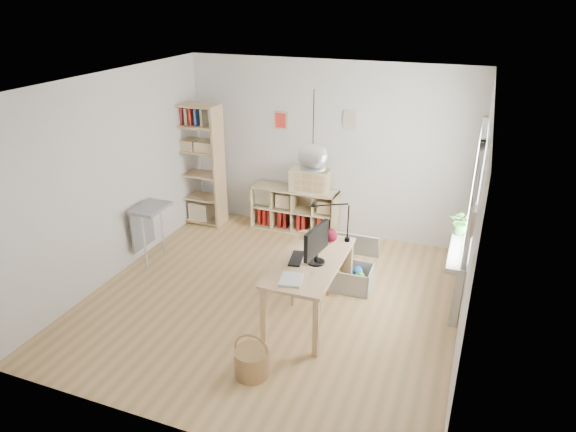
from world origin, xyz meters
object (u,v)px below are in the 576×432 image
(tall_bookshelf, at_px, (198,160))
(monitor, at_px, (316,243))
(desk, at_px, (310,267))
(chair, at_px, (312,264))
(storage_chest, at_px, (350,271))
(drawer_chest, at_px, (310,180))
(cube_shelf, at_px, (294,212))

(tall_bookshelf, height_order, monitor, tall_bookshelf)
(desk, height_order, chair, chair)
(storage_chest, bearing_deg, tall_bookshelf, 158.11)
(tall_bookshelf, xyz_separation_m, storage_chest, (2.87, -1.11, -0.88))
(chair, height_order, storage_chest, chair)
(chair, relative_size, drawer_chest, 1.40)
(desk, bearing_deg, storage_chest, 71.06)
(cube_shelf, distance_m, chair, 2.11)
(chair, relative_size, monitor, 1.66)
(tall_bookshelf, distance_m, storage_chest, 3.20)
(chair, height_order, monitor, monitor)
(drawer_chest, bearing_deg, tall_bookshelf, -175.13)
(tall_bookshelf, relative_size, chair, 2.33)
(chair, height_order, drawer_chest, drawer_chest)
(drawer_chest, bearing_deg, cube_shelf, 169.01)
(cube_shelf, relative_size, chair, 1.63)
(storage_chest, bearing_deg, monitor, -104.23)
(cube_shelf, bearing_deg, monitor, -64.16)
(desk, xyz_separation_m, storage_chest, (0.29, 0.84, -0.45))
(monitor, bearing_deg, chair, 122.80)
(monitor, bearing_deg, desk, 163.43)
(monitor, bearing_deg, storage_chest, 85.81)
(monitor, bearing_deg, tall_bookshelf, 152.62)
(chair, distance_m, drawer_chest, 1.99)
(cube_shelf, xyz_separation_m, storage_chest, (1.31, -1.40, -0.09))
(cube_shelf, bearing_deg, chair, -63.68)
(desk, height_order, cube_shelf, desk)
(monitor, relative_size, drawer_chest, 0.85)
(cube_shelf, bearing_deg, drawer_chest, -8.44)
(storage_chest, relative_size, monitor, 1.34)
(desk, distance_m, cube_shelf, 2.48)
(desk, relative_size, cube_shelf, 1.07)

